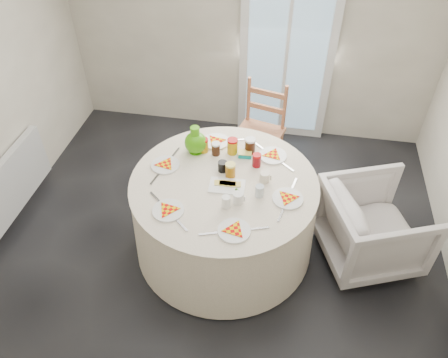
% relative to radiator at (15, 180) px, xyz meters
% --- Properties ---
extents(floor, '(4.00, 4.00, 0.00)m').
position_rel_radiator_xyz_m(floor, '(1.94, -0.20, -0.38)').
color(floor, black).
rests_on(floor, ground).
extents(wall_back, '(4.00, 0.02, 2.60)m').
position_rel_radiator_xyz_m(wall_back, '(1.94, 1.80, 0.92)').
color(wall_back, '#BCB5A3').
rests_on(wall_back, floor).
extents(glass_door, '(1.00, 0.08, 2.10)m').
position_rel_radiator_xyz_m(glass_door, '(2.34, 1.75, 0.67)').
color(glass_door, silver).
rests_on(glass_door, floor).
extents(radiator, '(0.07, 1.00, 0.55)m').
position_rel_radiator_xyz_m(radiator, '(0.00, 0.00, 0.00)').
color(radiator, silver).
rests_on(radiator, floor).
extents(table, '(1.56, 1.56, 0.79)m').
position_rel_radiator_xyz_m(table, '(2.00, -0.09, -0.01)').
color(table, '#F5E3C7').
rests_on(table, floor).
extents(wooden_chair, '(0.54, 0.53, 1.01)m').
position_rel_radiator_xyz_m(wooden_chair, '(2.16, 0.98, 0.09)').
color(wooden_chair, '#9D6644').
rests_on(wooden_chair, floor).
extents(armchair, '(0.95, 0.98, 0.79)m').
position_rel_radiator_xyz_m(armchair, '(3.25, 0.03, 0.01)').
color(armchair, beige).
rests_on(armchair, floor).
extents(place_settings, '(1.62, 1.62, 0.02)m').
position_rel_radiator_xyz_m(place_settings, '(2.00, -0.09, 0.39)').
color(place_settings, white).
rests_on(place_settings, table).
extents(jar_cluster, '(0.59, 0.38, 0.16)m').
position_rel_radiator_xyz_m(jar_cluster, '(1.98, 0.21, 0.44)').
color(jar_cluster, '#87430F').
rests_on(jar_cluster, table).
extents(butter_tub, '(0.12, 0.09, 0.05)m').
position_rel_radiator_xyz_m(butter_tub, '(2.11, 0.26, 0.41)').
color(butter_tub, '#059895').
rests_on(butter_tub, table).
extents(green_pitcher, '(0.21, 0.21, 0.25)m').
position_rel_radiator_xyz_m(green_pitcher, '(1.69, 0.25, 0.49)').
color(green_pitcher, '#3F9E0A').
rests_on(green_pitcher, table).
extents(cheese_platter, '(0.29, 0.19, 0.04)m').
position_rel_radiator_xyz_m(cheese_platter, '(2.03, -0.14, 0.39)').
color(cheese_platter, white).
rests_on(cheese_platter, table).
extents(mugs_glasses, '(0.76, 0.76, 0.11)m').
position_rel_radiator_xyz_m(mugs_glasses, '(2.14, -0.08, 0.43)').
color(mugs_glasses, '#989898').
rests_on(mugs_glasses, table).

